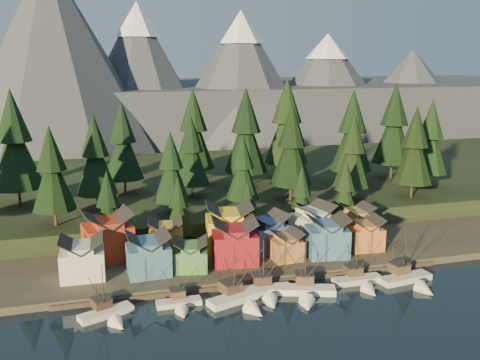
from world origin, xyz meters
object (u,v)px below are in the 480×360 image
object	(u,v)px
boat_2	(240,293)
boat_6	(410,273)
boat_3	(266,285)
house_front_0	(82,256)
boat_5	(360,276)
boat_0	(108,308)
boat_1	(180,298)
house_front_1	(148,253)
house_back_0	(108,234)
house_back_1	(166,236)
boat_4	(306,285)

from	to	relation	value
boat_2	boat_6	distance (m)	35.56
boat_3	house_front_0	world-z (taller)	boat_3
house_front_0	boat_3	bearing A→B (deg)	-22.27
boat_5	boat_6	size ratio (longest dim) A/B	0.90
boat_0	boat_1	distance (m)	12.78
boat_1	boat_5	bearing A→B (deg)	0.10
boat_5	house_front_1	distance (m)	43.19
boat_2	boat_5	size ratio (longest dim) A/B	1.10
boat_2	boat_6	world-z (taller)	boat_2
boat_3	house_back_0	distance (m)	37.62
house_back_0	house_front_1	bearing A→B (deg)	-65.84
boat_5	boat_3	bearing A→B (deg)	178.17
boat_0	boat_6	xyz separation A→B (m)	(59.42, -1.51, 0.26)
boat_2	boat_3	distance (m)	6.08
boat_0	house_back_1	size ratio (longest dim) A/B	1.27
boat_5	boat_1	bearing A→B (deg)	179.61
boat_2	house_front_0	bearing A→B (deg)	130.10
boat_5	house_front_0	distance (m)	56.02
boat_2	house_back_0	size ratio (longest dim) A/B	1.10
boat_1	boat_4	world-z (taller)	boat_4
boat_3	boat_6	bearing A→B (deg)	-1.23
house_back_0	boat_2	bearing A→B (deg)	-59.99
boat_3	boat_0	bearing A→B (deg)	-173.55
boat_3	boat_6	distance (m)	29.99
house_back_0	house_back_1	bearing A→B (deg)	-14.99
boat_0	boat_3	distance (m)	29.59
boat_2	boat_6	size ratio (longest dim) A/B	0.99
boat_2	house_back_1	size ratio (longest dim) A/B	1.49
boat_4	house_front_1	world-z (taller)	boat_4
house_front_1	house_back_1	bearing A→B (deg)	61.06
boat_6	house_front_0	distance (m)	66.17
boat_1	boat_0	bearing A→B (deg)	-176.17
boat_3	boat_4	size ratio (longest dim) A/B	0.93
boat_5	house_front_0	bearing A→B (deg)	163.54
boat_6	boat_4	bearing A→B (deg)	171.77
boat_4	house_back_0	size ratio (longest dim) A/B	1.12
boat_4	house_front_0	xyz separation A→B (m)	(-41.06, 17.40, 3.79)
boat_1	house_front_1	bearing A→B (deg)	106.38
house_front_1	house_back_0	world-z (taller)	house_back_0
boat_6	house_back_1	xyz separation A→B (m)	(-45.64, 26.02, 3.66)
boat_6	house_front_0	size ratio (longest dim) A/B	1.45
boat_3	boat_1	bearing A→B (deg)	-174.42
house_front_0	boat_0	bearing A→B (deg)	-73.81
boat_4	house_front_1	size ratio (longest dim) A/B	1.48
boat_3	house_back_1	xyz separation A→B (m)	(-15.78, 23.26, 3.73)
boat_0	house_front_1	size ratio (longest dim) A/B	1.23
house_back_0	house_front_0	bearing A→B (deg)	-131.24
boat_2	house_front_0	size ratio (longest dim) A/B	1.44
boat_2	house_front_0	world-z (taller)	boat_2
boat_1	boat_2	distance (m)	11.25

